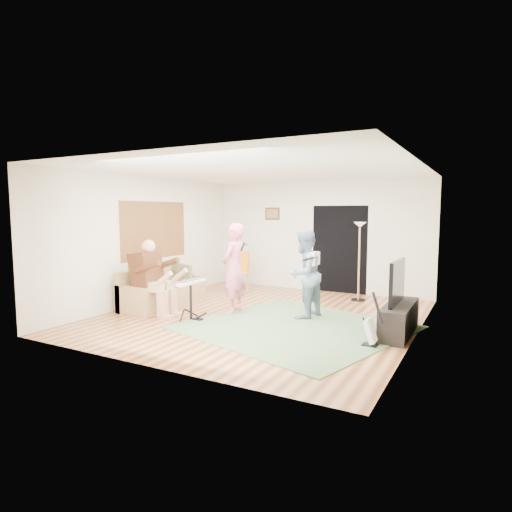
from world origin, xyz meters
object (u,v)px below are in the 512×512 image
at_px(drum_kit, 191,302).
at_px(tv_cabinet, 399,319).
at_px(guitar_spare, 371,331).
at_px(television, 397,282).
at_px(guitarist, 304,274).
at_px(sofa, 160,293).
at_px(singer, 234,268).
at_px(torchiere_lamp, 359,247).
at_px(dining_chair, 239,278).

height_order(drum_kit, tv_cabinet, drum_kit).
relative_size(guitar_spare, television, 0.80).
bearing_deg(television, drum_kit, -166.71).
bearing_deg(drum_kit, guitarist, 32.47).
bearing_deg(guitar_spare, tv_cabinet, 72.99).
distance_m(sofa, guitar_spare, 4.58).
bearing_deg(tv_cabinet, drum_kit, -166.89).
bearing_deg(singer, television, 84.36).
bearing_deg(singer, torchiere_lamp, 136.25).
distance_m(guitarist, dining_chair, 2.93).
relative_size(singer, dining_chair, 1.77).
bearing_deg(drum_kit, tv_cabinet, 13.11).
bearing_deg(dining_chair, drum_kit, -76.51).
bearing_deg(dining_chair, tv_cabinet, -24.62).
relative_size(drum_kit, dining_chair, 0.76).
bearing_deg(guitarist, drum_kit, -45.80).
bearing_deg(tv_cabinet, torchiere_lamp, 118.97).
xyz_separation_m(sofa, drum_kit, (1.29, -0.65, 0.07)).
xyz_separation_m(guitarist, television, (1.71, -0.30, 0.03)).
distance_m(torchiere_lamp, dining_chair, 3.00).
relative_size(singer, tv_cabinet, 1.24).
bearing_deg(dining_chair, singer, -61.04).
xyz_separation_m(singer, television, (3.04, -0.02, -0.02)).
relative_size(singer, guitarist, 1.06).
xyz_separation_m(sofa, guitar_spare, (4.54, -0.65, -0.03)).
relative_size(guitar_spare, dining_chair, 0.83).
relative_size(sofa, guitar_spare, 2.38).
xyz_separation_m(guitar_spare, television, (0.20, 0.81, 0.62)).
bearing_deg(television, torchiere_lamp, 118.01).
bearing_deg(torchiere_lamp, dining_chair, -172.69).
relative_size(singer, torchiere_lamp, 1.01).
height_order(drum_kit, dining_chair, dining_chair).
distance_m(guitar_spare, dining_chair, 4.76).
bearing_deg(guitar_spare, drum_kit, -179.96).
xyz_separation_m(drum_kit, tv_cabinet, (3.50, 0.81, -0.08)).
relative_size(sofa, dining_chair, 1.96).
bearing_deg(torchiere_lamp, drum_kit, -125.47).
xyz_separation_m(sofa, guitarist, (3.03, 0.46, 0.56)).
distance_m(singer, torchiere_lamp, 2.94).
bearing_deg(guitarist, guitar_spare, 65.42).
bearing_deg(dining_chair, torchiere_lamp, 7.82).
distance_m(torchiere_lamp, television, 2.63).
distance_m(singer, guitarist, 1.37).
bearing_deg(torchiere_lamp, guitarist, -103.41).
bearing_deg(television, sofa, -178.01).
bearing_deg(drum_kit, singer, 63.98).
bearing_deg(sofa, dining_chair, 72.80).
distance_m(singer, dining_chair, 2.25).
xyz_separation_m(sofa, singer, (1.69, 0.18, 0.61)).
relative_size(sofa, singer, 1.11).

